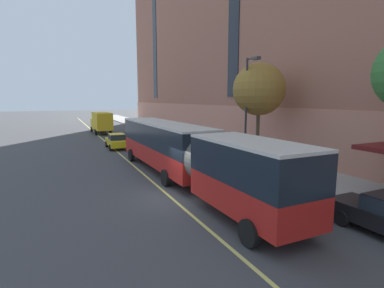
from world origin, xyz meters
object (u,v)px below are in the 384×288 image
at_px(parked_car_black_1, 273,175).
at_px(parked_car_silver_5, 175,141).
at_px(city_bus, 183,150).
at_px(street_lamp, 248,102).
at_px(street_tree_far_uptown, 259,89).
at_px(box_truck, 101,122).
at_px(parked_car_black_3, 153,133).
at_px(parked_car_darkgray_7, 219,156).
at_px(taxi_cab, 116,141).
at_px(parked_car_red_2, 138,128).

bearing_deg(parked_car_black_1, parked_car_silver_5, 89.99).
distance_m(city_bus, street_lamp, 7.20).
distance_m(parked_car_silver_5, street_tree_far_uptown, 11.49).
height_order(box_truck, street_tree_far_uptown, street_tree_far_uptown).
relative_size(city_bus, box_truck, 2.78).
distance_m(city_bus, parked_car_black_3, 20.73).
relative_size(parked_car_darkgray_7, street_lamp, 0.57).
xyz_separation_m(parked_car_black_1, taxi_cab, (-5.64, 18.16, -0.00)).
distance_m(city_bus, parked_car_darkgray_7, 5.51).
bearing_deg(parked_car_darkgray_7, city_bus, -143.55).
relative_size(parked_car_black_1, parked_car_black_3, 1.00).
bearing_deg(street_tree_far_uptown, taxi_cab, 126.62).
bearing_deg(parked_car_silver_5, parked_car_black_3, 90.07).
bearing_deg(taxi_cab, parked_car_silver_5, -22.43).
relative_size(parked_car_black_3, parked_car_silver_5, 1.04).
height_order(city_bus, taxi_cab, city_bus).
relative_size(taxi_cab, street_tree_far_uptown, 0.55).
bearing_deg(street_lamp, parked_car_silver_5, 100.48).
relative_size(box_truck, taxi_cab, 1.66).
bearing_deg(parked_car_red_2, city_bus, -98.56).
distance_m(parked_car_black_1, street_tree_far_uptown, 8.60).
xyz_separation_m(city_bus, parked_car_darkgray_7, (4.31, 3.19, -1.25)).
distance_m(box_truck, taxi_cab, 14.56).
bearing_deg(taxi_cab, street_lamp, -59.18).
bearing_deg(parked_car_black_1, street_tree_far_uptown, 61.30).
bearing_deg(street_tree_far_uptown, parked_car_darkgray_7, 173.58).
relative_size(parked_car_silver_5, street_lamp, 0.58).
height_order(parked_car_black_1, parked_car_red_2, same).
distance_m(parked_car_darkgray_7, street_lamp, 4.67).
distance_m(parked_car_red_2, box_truck, 5.38).
xyz_separation_m(parked_car_black_1, parked_car_silver_5, (0.00, 15.83, -0.00)).
bearing_deg(parked_car_red_2, parked_car_black_1, -89.94).
relative_size(parked_car_silver_5, taxi_cab, 1.09).
xyz_separation_m(parked_car_black_1, street_lamp, (1.91, 5.51, 4.17)).
xyz_separation_m(parked_car_darkgray_7, box_truck, (-5.21, 26.22, 1.00)).
height_order(parked_car_red_2, street_lamp, street_lamp).
xyz_separation_m(city_bus, street_lamp, (6.19, 2.23, 2.92)).
xyz_separation_m(parked_car_black_1, street_tree_far_uptown, (3.33, 6.09, 5.09)).
bearing_deg(parked_car_black_1, parked_car_black_3, 90.02).
bearing_deg(city_bus, street_tree_far_uptown, 20.31).
distance_m(parked_car_darkgray_7, street_tree_far_uptown, 6.07).
height_order(parked_car_black_3, parked_car_darkgray_7, same).
height_order(parked_car_silver_5, parked_car_darkgray_7, same).
xyz_separation_m(parked_car_black_3, taxi_cab, (-5.63, -5.36, -0.00)).
relative_size(box_truck, street_tree_far_uptown, 0.91).
bearing_deg(city_bus, parked_car_darkgray_7, 36.45).
distance_m(city_bus, street_tree_far_uptown, 8.98).
bearing_deg(street_tree_far_uptown, city_bus, -159.69).
bearing_deg(parked_car_darkgray_7, box_truck, 101.24).
relative_size(parked_car_red_2, parked_car_black_3, 0.94).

